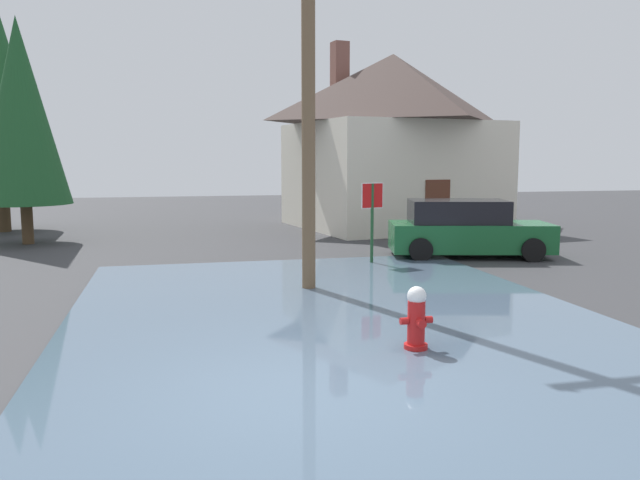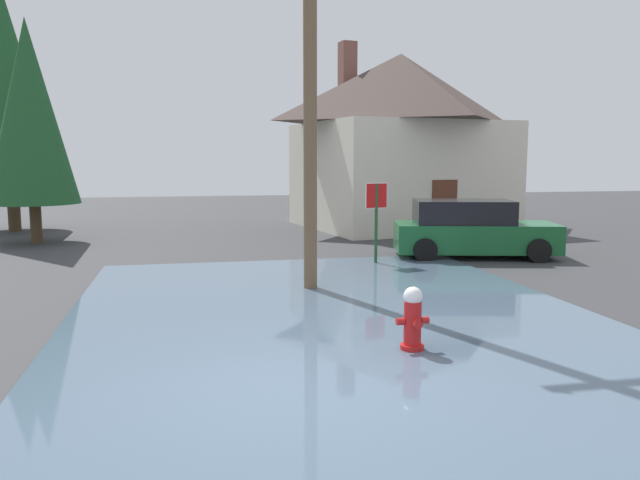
{
  "view_description": "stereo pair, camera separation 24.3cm",
  "coord_description": "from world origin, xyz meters",
  "px_view_note": "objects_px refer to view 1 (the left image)",
  "views": [
    {
      "loc": [
        -1.32,
        -6.94,
        2.75
      ],
      "look_at": [
        1.29,
        4.21,
        1.27
      ],
      "focal_mm": 35.5,
      "sensor_mm": 36.0,
      "label": 1
    },
    {
      "loc": [
        -1.09,
        -6.99,
        2.75
      ],
      "look_at": [
        1.29,
        4.21,
        1.27
      ],
      "focal_mm": 35.5,
      "sensor_mm": 36.0,
      "label": 2
    }
  ],
  "objects_px": {
    "parked_car": "(466,230)",
    "pine_tree_tall_left": "(21,112)",
    "stop_sign_far": "(372,207)",
    "house": "(392,138)",
    "fire_hydrant": "(416,320)",
    "utility_pole": "(308,53)"
  },
  "relations": [
    {
      "from": "parked_car",
      "to": "pine_tree_tall_left",
      "type": "xyz_separation_m",
      "value": [
        -12.59,
        5.7,
        3.45
      ]
    },
    {
      "from": "stop_sign_far",
      "to": "house",
      "type": "relative_size",
      "value": 0.24
    },
    {
      "from": "fire_hydrant",
      "to": "utility_pole",
      "type": "height_order",
      "value": "utility_pole"
    },
    {
      "from": "house",
      "to": "parked_car",
      "type": "bearing_deg",
      "value": -94.34
    },
    {
      "from": "stop_sign_far",
      "to": "house",
      "type": "xyz_separation_m",
      "value": [
        3.58,
        8.58,
        2.04
      ]
    },
    {
      "from": "stop_sign_far",
      "to": "house",
      "type": "height_order",
      "value": "house"
    },
    {
      "from": "stop_sign_far",
      "to": "parked_car",
      "type": "bearing_deg",
      "value": 11.56
    },
    {
      "from": "parked_car",
      "to": "utility_pole",
      "type": "bearing_deg",
      "value": -147.08
    },
    {
      "from": "fire_hydrant",
      "to": "parked_car",
      "type": "bearing_deg",
      "value": 59.61
    },
    {
      "from": "fire_hydrant",
      "to": "parked_car",
      "type": "distance_m",
      "value": 9.23
    },
    {
      "from": "utility_pole",
      "to": "parked_car",
      "type": "xyz_separation_m",
      "value": [
        5.26,
        3.4,
        -4.1
      ]
    },
    {
      "from": "fire_hydrant",
      "to": "parked_car",
      "type": "height_order",
      "value": "parked_car"
    },
    {
      "from": "stop_sign_far",
      "to": "house",
      "type": "bearing_deg",
      "value": 67.38
    },
    {
      "from": "pine_tree_tall_left",
      "to": "parked_car",
      "type": "bearing_deg",
      "value": -24.37
    },
    {
      "from": "fire_hydrant",
      "to": "stop_sign_far",
      "type": "height_order",
      "value": "stop_sign_far"
    },
    {
      "from": "fire_hydrant",
      "to": "house",
      "type": "bearing_deg",
      "value": 71.69
    },
    {
      "from": "utility_pole",
      "to": "pine_tree_tall_left",
      "type": "distance_m",
      "value": 11.71
    },
    {
      "from": "utility_pole",
      "to": "house",
      "type": "distance_m",
      "value": 12.87
    },
    {
      "from": "stop_sign_far",
      "to": "pine_tree_tall_left",
      "type": "distance_m",
      "value": 11.82
    },
    {
      "from": "fire_hydrant",
      "to": "utility_pole",
      "type": "xyz_separation_m",
      "value": [
        -0.59,
        4.56,
        4.39
      ]
    },
    {
      "from": "stop_sign_far",
      "to": "parked_car",
      "type": "xyz_separation_m",
      "value": [
        2.97,
        0.61,
        -0.74
      ]
    },
    {
      "from": "pine_tree_tall_left",
      "to": "stop_sign_far",
      "type": "bearing_deg",
      "value": -33.27
    }
  ]
}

